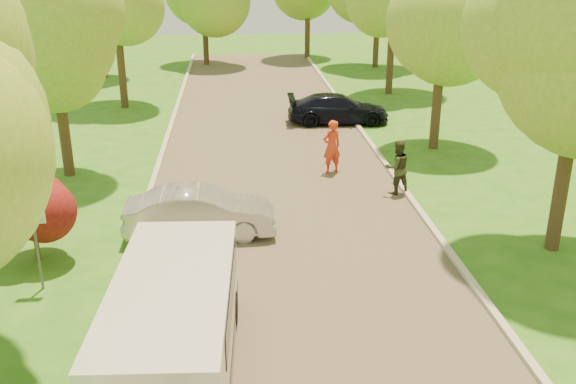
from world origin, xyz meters
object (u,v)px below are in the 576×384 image
object	(u,v)px
street_sign	(34,226)
silver_sedan	(200,213)
dark_sedan	(338,109)
person_striped	(332,147)
person_olive	(397,167)
minivan	(174,326)

from	to	relation	value
street_sign	silver_sedan	world-z (taller)	street_sign
dark_sedan	person_striped	bearing A→B (deg)	171.00
dark_sedan	person_striped	distance (m)	6.79
street_sign	person_striped	world-z (taller)	street_sign
silver_sedan	person_olive	size ratio (longest dim) A/B	2.30
street_sign	dark_sedan	size ratio (longest dim) A/B	0.49
silver_sedan	dark_sedan	size ratio (longest dim) A/B	0.90
street_sign	person_olive	bearing A→B (deg)	28.98
street_sign	dark_sedan	distance (m)	16.83
person_striped	person_olive	xyz separation A→B (m)	(1.74, -2.19, -0.06)
silver_sedan	person_striped	world-z (taller)	person_striped
street_sign	person_striped	bearing A→B (deg)	43.76
minivan	person_olive	bearing A→B (deg)	57.48
person_striped	person_olive	distance (m)	2.79
person_striped	minivan	bearing A→B (deg)	45.53
person_olive	dark_sedan	bearing A→B (deg)	-100.97
silver_sedan	person_striped	size ratio (longest dim) A/B	2.15
person_striped	dark_sedan	bearing A→B (deg)	-123.15
person_olive	minivan	bearing A→B (deg)	40.71
silver_sedan	dark_sedan	distance (m)	12.79
person_striped	person_olive	world-z (taller)	person_striped
minivan	dark_sedan	bearing A→B (deg)	74.73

